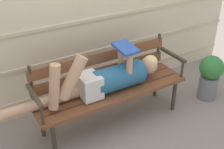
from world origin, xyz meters
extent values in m
plane|color=gray|center=(0.00, 0.00, 0.00)|extent=(12.00, 12.00, 0.00)
cube|color=beige|center=(0.00, 0.76, 1.18)|extent=(4.45, 0.06, 2.35)
cube|color=#C1AD8E|center=(0.00, 0.72, 0.20)|extent=(4.45, 0.02, 0.04)
cube|color=#C1AD8E|center=(0.00, 0.72, 0.59)|extent=(4.45, 0.02, 0.04)
cube|color=#C1AD8E|center=(0.00, 0.72, 0.98)|extent=(4.45, 0.02, 0.04)
cube|color=brown|center=(0.00, -0.02, 0.40)|extent=(1.65, 0.14, 0.04)
cube|color=brown|center=(0.00, 0.12, 0.40)|extent=(1.65, 0.14, 0.04)
cube|color=brown|center=(0.00, 0.27, 0.40)|extent=(1.65, 0.14, 0.04)
cube|color=brown|center=(0.00, 0.34, 0.53)|extent=(1.58, 0.05, 0.11)
cube|color=brown|center=(0.00, 0.34, 0.70)|extent=(1.58, 0.05, 0.11)
cylinder|color=#382D23|center=(-0.76, 0.34, 0.62)|extent=(0.03, 0.03, 0.39)
cylinder|color=#382D23|center=(0.76, 0.34, 0.62)|extent=(0.03, 0.03, 0.39)
cylinder|color=#382D23|center=(-0.73, -0.05, 0.19)|extent=(0.04, 0.04, 0.39)
cylinder|color=#382D23|center=(0.73, -0.05, 0.19)|extent=(0.04, 0.04, 0.39)
cylinder|color=#382D23|center=(-0.73, 0.29, 0.19)|extent=(0.04, 0.04, 0.39)
cylinder|color=#382D23|center=(0.73, 0.29, 0.19)|extent=(0.04, 0.04, 0.39)
cube|color=#382D23|center=(-0.80, 0.12, 0.62)|extent=(0.04, 0.41, 0.03)
cylinder|color=#382D23|center=(-0.80, -0.05, 0.52)|extent=(0.03, 0.03, 0.20)
cube|color=#382D23|center=(0.80, 0.12, 0.62)|extent=(0.04, 0.41, 0.03)
cylinder|color=#382D23|center=(0.80, -0.05, 0.52)|extent=(0.03, 0.03, 0.20)
cylinder|color=#23567A|center=(0.07, 0.12, 0.55)|extent=(0.54, 0.26, 0.26)
cube|color=silver|center=(-0.26, 0.12, 0.55)|extent=(0.20, 0.24, 0.23)
sphere|color=tan|center=(0.46, 0.12, 0.58)|extent=(0.19, 0.19, 0.19)
sphere|color=#E0C67A|center=(0.48, 0.12, 0.61)|extent=(0.16, 0.16, 0.16)
cylinder|color=tan|center=(-0.45, 0.06, 0.73)|extent=(0.32, 0.11, 0.42)
cylinder|color=tan|center=(-0.63, 0.06, 0.69)|extent=(0.15, 0.09, 0.45)
cylinder|color=tan|center=(-0.75, 0.18, 0.48)|extent=(0.82, 0.10, 0.10)
cylinder|color=tan|center=(0.15, 0.04, 0.70)|extent=(0.06, 0.06, 0.30)
cylinder|color=tan|center=(0.15, 0.20, 0.70)|extent=(0.06, 0.06, 0.30)
cube|color=#284C9E|center=(0.15, 0.12, 0.86)|extent=(0.20, 0.26, 0.07)
cylinder|color=slate|center=(1.26, -0.07, 0.15)|extent=(0.22, 0.22, 0.30)
sphere|color=#2D7033|center=(1.26, -0.07, 0.42)|extent=(0.29, 0.29, 0.29)
camera|label=1|loc=(-1.29, -2.05, 2.06)|focal=46.56mm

